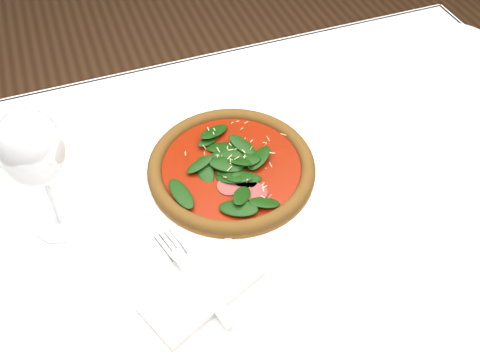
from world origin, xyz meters
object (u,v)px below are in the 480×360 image
object	(u,v)px
plate	(232,173)
pizza	(231,165)
wine_glass	(33,152)
napkin	(202,290)

from	to	relation	value
plate	pizza	xyz separation A→B (m)	(-0.00, 0.00, 0.02)
wine_glass	napkin	world-z (taller)	wine_glass
pizza	wine_glass	distance (m)	0.30
wine_glass	napkin	bearing A→B (deg)	-48.77
plate	wine_glass	bearing A→B (deg)	-179.75
pizza	wine_glass	world-z (taller)	wine_glass
napkin	pizza	bearing A→B (deg)	59.88
pizza	wine_glass	xyz separation A→B (m)	(-0.27, -0.00, 0.13)
plate	wine_glass	xyz separation A→B (m)	(-0.27, -0.00, 0.14)
napkin	wine_glass	bearing A→B (deg)	131.23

